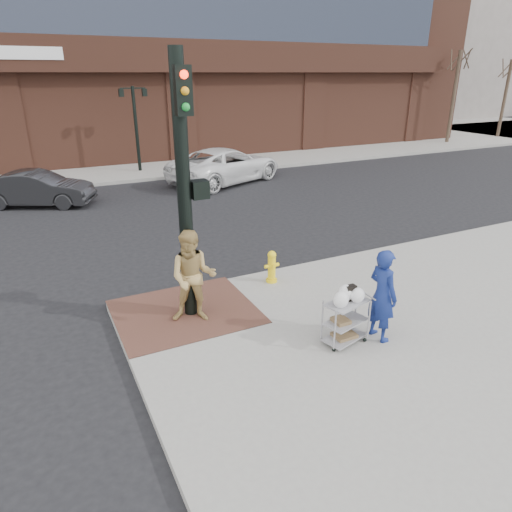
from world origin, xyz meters
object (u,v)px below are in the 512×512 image
pedestrian_tan (193,277)px  utility_cart (346,318)px  lamp_post (135,120)px  fire_hydrant (272,266)px  woman_blue (382,295)px  minivan_white (226,165)px  traffic_signal_pole (185,184)px  sedan_dark (37,189)px

pedestrian_tan → utility_cart: (2.16, -1.98, -0.43)m
lamp_post → fire_hydrant: 14.76m
fire_hydrant → woman_blue: bearing=-78.4°
pedestrian_tan → utility_cart: pedestrian_tan is taller
woman_blue → minivan_white: bearing=-14.5°
fire_hydrant → pedestrian_tan: bearing=-157.9°
traffic_signal_pole → sedan_dark: (-2.38, 10.85, -2.17)m
traffic_signal_pole → minivan_white: bearing=64.0°
traffic_signal_pole → utility_cart: bearing=-46.7°
lamp_post → traffic_signal_pole: bearing=-99.2°
traffic_signal_pole → minivan_white: (5.59, 11.45, -2.04)m
traffic_signal_pole → fire_hydrant: traffic_signal_pole is taller
utility_cart → fire_hydrant: utility_cart is taller
traffic_signal_pole → lamp_post: bearing=80.8°
sedan_dark → minivan_white: minivan_white is taller
minivan_white → fire_hydrant: (-3.42, -10.83, -0.24)m
sedan_dark → utility_cart: bearing=-136.1°
woman_blue → sedan_dark: size_ratio=0.43×
sedan_dark → fire_hydrant: sedan_dark is taller
utility_cart → lamp_post: bearing=88.8°
fire_hydrant → lamp_post: bearing=88.8°
lamp_post → sedan_dark: bearing=-138.0°
lamp_post → traffic_signal_pole: (-2.48, -15.23, 0.21)m
woman_blue → pedestrian_tan: (-2.83, 2.13, 0.06)m
woman_blue → traffic_signal_pole: bearing=46.1°
traffic_signal_pole → fire_hydrant: bearing=16.0°
traffic_signal_pole → pedestrian_tan: traffic_signal_pole is taller
minivan_white → fire_hydrant: size_ratio=7.32×
traffic_signal_pole → pedestrian_tan: 1.77m
woman_blue → utility_cart: woman_blue is taller
lamp_post → pedestrian_tan: size_ratio=2.15×
lamp_post → traffic_signal_pole: size_ratio=0.80×
lamp_post → minivan_white: size_ratio=0.71×
lamp_post → utility_cart: (-0.35, -17.48, -1.97)m
minivan_white → pedestrian_tan: bearing=131.7°
traffic_signal_pole → pedestrian_tan: (-0.04, -0.27, -1.75)m
traffic_signal_pole → utility_cart: size_ratio=4.53×
sedan_dark → fire_hydrant: (4.55, -10.23, -0.12)m
traffic_signal_pole → utility_cart: 3.79m
lamp_post → fire_hydrant: lamp_post is taller
lamp_post → minivan_white: bearing=-50.6°
pedestrian_tan → utility_cart: size_ratio=1.69×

